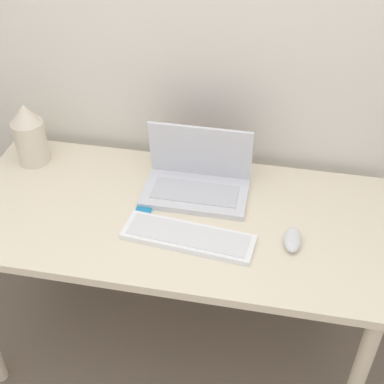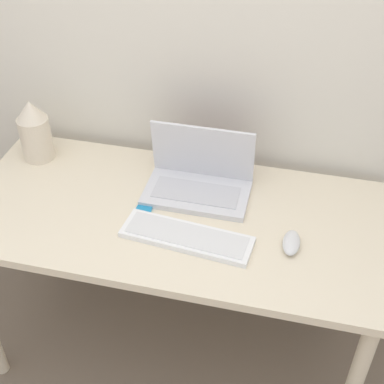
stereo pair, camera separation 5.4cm
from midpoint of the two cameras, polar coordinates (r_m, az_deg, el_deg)
name	(u,v)px [view 1 (the left image)]	position (r m, az deg, el deg)	size (l,w,h in m)	color
wall_back	(195,8)	(1.78, -0.55, 19.07)	(6.00, 0.05, 2.50)	silver
desk	(173,233)	(1.79, -2.89, -4.40)	(1.38, 0.64, 0.72)	beige
laptop	(197,178)	(1.79, -0.32, 1.47)	(0.35, 0.21, 0.22)	silver
keyboard	(188,237)	(1.63, -1.36, -4.83)	(0.41, 0.16, 0.02)	white
mouse	(293,240)	(1.64, 9.74, -5.05)	(0.05, 0.11, 0.03)	silver
vase	(29,134)	(1.99, -17.73, 5.87)	(0.11, 0.11, 0.23)	beige
mp3_player	(143,213)	(1.73, -6.18, -2.21)	(0.05, 0.06, 0.01)	#1E7FB7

